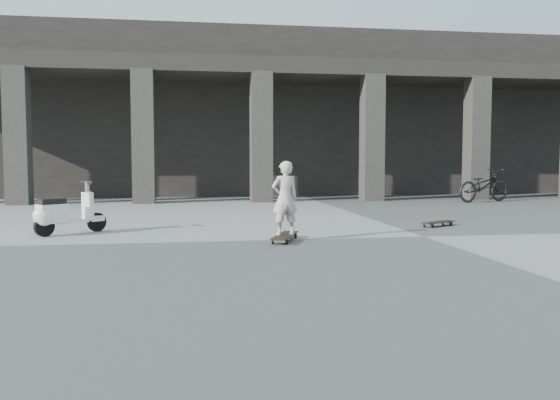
{
  "coord_description": "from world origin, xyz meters",
  "views": [
    {
      "loc": [
        -4.13,
        -9.78,
        1.4
      ],
      "look_at": [
        -2.51,
        0.33,
        0.65
      ],
      "focal_mm": 38.0,
      "sensor_mm": 36.0,
      "label": 1
    }
  ],
  "objects": [
    {
      "name": "colonnade",
      "position": [
        -0.0,
        13.77,
        3.03
      ],
      "size": [
        28.0,
        8.82,
        6.0
      ],
      "color": "black",
      "rests_on": "ground"
    },
    {
      "name": "child",
      "position": [
        -2.51,
        -0.17,
        0.72
      ],
      "size": [
        0.49,
        0.37,
        1.22
      ],
      "primitive_type": "imported",
      "rotation": [
        0.0,
        0.0,
        3.34
      ],
      "color": "#B8B5A6",
      "rests_on": "longboard"
    },
    {
      "name": "longboard",
      "position": [
        -2.51,
        -0.17,
        0.08
      ],
      "size": [
        0.63,
        1.09,
        0.11
      ],
      "rotation": [
        0.0,
        0.0,
        1.19
      ],
      "color": "black",
      "rests_on": "ground"
    },
    {
      "name": "bicycle",
      "position": [
        5.01,
        7.3,
        0.51
      ],
      "size": [
        2.06,
        1.22,
        1.02
      ],
      "primitive_type": "imported",
      "rotation": [
        0.0,
        0.0,
        1.87
      ],
      "color": "black",
      "rests_on": "ground"
    },
    {
      "name": "ground",
      "position": [
        0.0,
        0.0,
        0.0
      ],
      "size": [
        90.0,
        90.0,
        0.0
      ],
      "primitive_type": "plane",
      "color": "#4A4A48",
      "rests_on": "ground"
    },
    {
      "name": "skateboard_spare",
      "position": [
        0.89,
        1.4,
        0.08
      ],
      "size": [
        0.84,
        0.59,
        0.1
      ],
      "rotation": [
        0.0,
        0.0,
        0.51
      ],
      "color": "black",
      "rests_on": "ground"
    },
    {
      "name": "scooter",
      "position": [
        -6.37,
        1.22,
        0.38
      ],
      "size": [
        1.16,
        0.94,
        0.96
      ],
      "rotation": [
        0.0,
        0.0,
        0.65
      ],
      "color": "black",
      "rests_on": "ground"
    }
  ]
}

